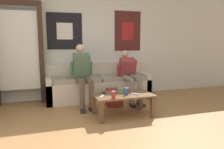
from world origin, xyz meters
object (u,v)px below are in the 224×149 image
drink_can_red (114,95)px  game_controller_near_left (113,95)px  backpack (114,98)px  game_controller_near_right (102,96)px  cell_phone (104,93)px  pillar_candle (128,89)px  drink_can_blue (126,91)px  game_controller_far_center (135,94)px  person_seated_adult (82,72)px  couch (99,86)px  coffee_table (123,98)px  person_seated_teen (129,73)px  ceramic_bowl (121,90)px

drink_can_red → game_controller_near_left: (0.05, 0.20, -0.05)m
backpack → game_controller_near_right: (-0.45, -0.69, 0.24)m
drink_can_red → game_controller_near_left: drink_can_red is taller
cell_phone → pillar_candle: bearing=5.4°
drink_can_blue → game_controller_far_center: bearing=-13.7°
person_seated_adult → backpack: (0.59, -0.32, -0.52)m
game_controller_far_center → cell_phone: bearing=150.1°
backpack → drink_can_red: (-0.29, -0.83, 0.29)m
game_controller_near_right → couch: bearing=77.8°
coffee_table → pillar_candle: 0.31m
coffee_table → drink_can_blue: (0.04, -0.07, 0.13)m
couch → game_controller_near_right: (-0.29, -1.35, 0.11)m
person_seated_teen → backpack: 0.70m
couch → person_seated_teen: size_ratio=2.09×
game_controller_near_left → cell_phone: size_ratio=1.01×
couch → ceramic_bowl: couch is taller
game_controller_near_right → drink_can_red: bearing=-42.0°
drink_can_blue → cell_phone: (-0.34, 0.25, -0.06)m
person_seated_teen → ceramic_bowl: size_ratio=6.83×
person_seated_adult → pillar_candle: (0.74, -0.68, -0.26)m
coffee_table → drink_can_red: drink_can_red is taller
pillar_candle → ceramic_bowl: bearing=-163.3°
pillar_candle → drink_can_blue: bearing=-116.9°
couch → coffee_table: (0.12, -1.25, 0.03)m
ceramic_bowl → cell_phone: bearing=-179.9°
game_controller_near_right → game_controller_far_center: size_ratio=1.03×
backpack → game_controller_near_left: bearing=-110.6°
game_controller_far_center → cell_phone: (-0.50, 0.29, -0.01)m
pillar_candle → game_controller_near_right: bearing=-151.7°
coffee_table → pillar_candle: size_ratio=12.39×
drink_can_blue → cell_phone: drink_can_blue is taller
drink_can_red → game_controller_near_right: 0.22m
person_seated_teen → game_controller_near_left: bearing=-126.1°
person_seated_adult → drink_can_red: bearing=-75.3°
couch → drink_can_red: size_ratio=18.93×
couch → backpack: (0.16, -0.66, -0.13)m
coffee_table → drink_can_blue: drink_can_blue is taller
person_seated_teen → game_controller_near_right: bearing=-131.9°
coffee_table → cell_phone: size_ratio=7.17×
pillar_candle → game_controller_near_right: (-0.60, -0.32, -0.02)m
person_seated_teen → ceramic_bowl: 0.87m
couch → backpack: size_ratio=6.49×
pillar_candle → cell_phone: bearing=-174.6°
drink_can_blue → game_controller_near_left: bearing=173.3°
couch → game_controller_near_right: couch is taller
person_seated_adult → backpack: person_seated_adult is taller
backpack → game_controller_near_left: (-0.24, -0.63, 0.24)m
drink_can_blue → game_controller_near_right: (-0.45, -0.03, -0.05)m
game_controller_near_right → game_controller_far_center: bearing=-0.9°
person_seated_adult → game_controller_near_left: (0.35, -0.95, -0.28)m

